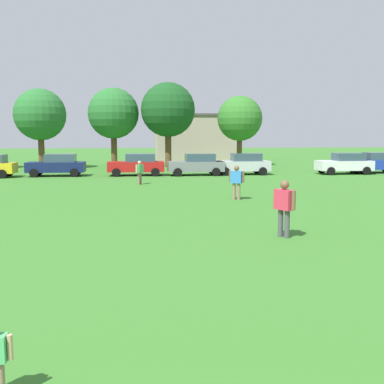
% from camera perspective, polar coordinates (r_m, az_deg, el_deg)
% --- Properties ---
extents(ground_plane, '(160.00, 160.00, 0.00)m').
position_cam_1_polar(ground_plane, '(31.22, -7.69, 1.20)').
color(ground_plane, '#387528').
extents(adult_bystander, '(0.57, 0.73, 1.76)m').
position_cam_1_polar(adult_bystander, '(14.47, 11.22, -1.41)').
color(adult_bystander, '#4C4C51').
rests_on(adult_bystander, ground).
extents(bystander_near_trees, '(0.50, 0.62, 1.51)m').
position_cam_1_polar(bystander_near_trees, '(29.63, -6.43, 2.65)').
color(bystander_near_trees, '#8C7259').
rests_on(bystander_near_trees, ground).
extents(bystander_midfield, '(0.69, 0.54, 1.66)m').
position_cam_1_polar(bystander_midfield, '(22.57, 5.47, 1.53)').
color(bystander_midfield, '#8C7259').
rests_on(bystander_midfield, ground).
extents(parked_car_navy_1, '(4.30, 2.02, 1.68)m').
position_cam_1_polar(parked_car_navy_1, '(36.84, -16.17, 3.21)').
color(parked_car_navy_1, '#141E4C').
rests_on(parked_car_navy_1, ground).
extents(parked_car_red_2, '(4.30, 2.02, 1.68)m').
position_cam_1_polar(parked_car_red_2, '(36.16, -6.75, 3.37)').
color(parked_car_red_2, red).
rests_on(parked_car_red_2, ground).
extents(parked_car_gray_3, '(4.30, 2.02, 1.68)m').
position_cam_1_polar(parked_car_gray_3, '(36.14, 0.58, 3.41)').
color(parked_car_gray_3, slate).
rests_on(parked_car_gray_3, ground).
extents(parked_car_silver_4, '(4.30, 2.02, 1.68)m').
position_cam_1_polar(parked_car_silver_4, '(37.00, 6.25, 3.46)').
color(parked_car_silver_4, silver).
rests_on(parked_car_silver_4, ground).
extents(parked_car_white_5, '(4.30, 2.02, 1.68)m').
position_cam_1_polar(parked_car_white_5, '(39.22, 18.22, 3.35)').
color(parked_car_white_5, white).
rests_on(parked_car_white_5, ground).
extents(parked_car_blue_6, '(4.30, 2.02, 1.68)m').
position_cam_1_polar(parked_car_blue_6, '(41.26, 21.56, 3.37)').
color(parked_car_blue_6, '#1E38AD').
rests_on(parked_car_blue_6, ground).
extents(tree_left, '(4.68, 4.68, 7.29)m').
position_cam_1_polar(tree_left, '(44.96, -18.10, 8.96)').
color(tree_left, brown).
rests_on(tree_left, ground).
extents(tree_center, '(4.91, 4.91, 7.65)m').
position_cam_1_polar(tree_center, '(46.33, -9.60, 9.44)').
color(tree_center, brown).
rests_on(tree_center, ground).
extents(tree_right, '(5.21, 5.21, 8.12)m').
position_cam_1_polar(tree_right, '(45.39, -2.95, 9.98)').
color(tree_right, brown).
rests_on(tree_right, ground).
extents(tree_far_right, '(4.49, 4.49, 6.99)m').
position_cam_1_polar(tree_far_right, '(47.31, 5.86, 8.91)').
color(tree_far_right, brown).
rests_on(tree_far_right, ground).
extents(house_left, '(9.37, 7.19, 5.54)m').
position_cam_1_polar(house_left, '(56.76, 0.21, 6.67)').
color(house_left, tan).
rests_on(house_left, ground).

